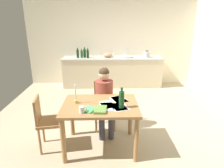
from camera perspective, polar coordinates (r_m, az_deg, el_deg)
ground_plane at (r=4.17m, az=1.03°, el=-10.59°), size 5.20×5.20×0.04m
wall_back at (r=6.29m, az=0.03°, el=11.93°), size 5.20×0.12×2.60m
kitchen_counter at (r=6.09m, az=0.12°, el=3.60°), size 3.01×0.64×0.90m
dining_table at (r=3.08m, az=-3.41°, el=-7.93°), size 1.16×0.86×0.75m
chair_at_table at (r=3.74m, az=-2.30°, el=-5.27°), size 0.44×0.44×0.89m
person_seated at (r=3.53m, az=-2.16°, el=-3.56°), size 0.36×0.61×1.19m
chair_side_empty at (r=3.28m, az=-18.38°, el=-9.95°), size 0.46×0.46×0.87m
coffee_mug at (r=2.77m, az=-8.73°, el=-7.37°), size 0.11×0.08×0.09m
candlestick at (r=3.08m, az=-10.47°, el=-3.99°), size 0.06×0.06×0.31m
book_magazine at (r=2.82m, az=-3.39°, el=-7.43°), size 0.19×0.26×0.03m
book_cookery at (r=2.85m, az=-6.84°, el=-7.37°), size 0.23×0.25×0.02m
paper_letter at (r=3.02m, az=-1.22°, el=-5.91°), size 0.29×0.34×0.00m
paper_bill at (r=2.94m, az=2.29°, el=-6.60°), size 0.29×0.35×0.00m
paper_envelope at (r=2.95m, az=1.85°, el=-6.56°), size 0.28×0.34×0.00m
paper_receipt at (r=3.20m, az=1.98°, el=-4.52°), size 0.32×0.36×0.00m
paper_notice at (r=3.21m, az=2.16°, el=-4.45°), size 0.30×0.35×0.00m
paper_flyer at (r=2.95m, az=-1.62°, el=-6.54°), size 0.23×0.31×0.00m
wine_bottle_on_table at (r=2.86m, az=2.82°, el=-4.46°), size 0.08×0.08×0.31m
sink_unit at (r=6.02m, az=4.40°, el=7.97°), size 0.36×0.36×0.24m
bottle_oil at (r=6.01m, az=-9.93°, el=8.72°), size 0.07×0.07×0.29m
bottle_vinegar at (r=6.00m, az=-8.81°, el=8.63°), size 0.07×0.07×0.26m
bottle_wine_red at (r=6.03m, az=-7.95°, el=8.88°), size 0.08×0.08×0.30m
bottle_sauce at (r=5.90m, az=-7.05°, el=8.66°), size 0.07×0.07×0.29m
mixing_bowl at (r=6.04m, az=-1.32°, el=8.43°), size 0.28×0.28×0.13m
stovetop_kettle at (r=6.09m, az=10.05°, el=8.59°), size 0.18×0.18×0.22m
wine_glass_near_sink at (r=6.12m, az=0.64°, el=9.00°), size 0.07×0.07×0.15m
wine_glass_by_kettle at (r=6.12m, az=-0.40°, el=9.00°), size 0.07×0.07×0.15m
wine_glass_back_left at (r=6.12m, az=-1.35°, el=8.99°), size 0.07×0.07×0.15m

